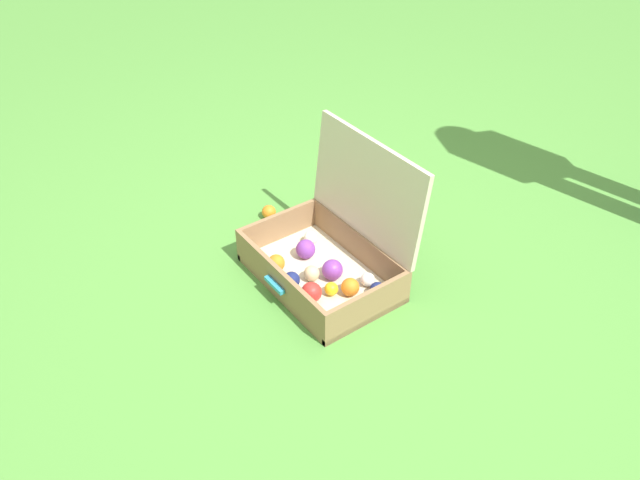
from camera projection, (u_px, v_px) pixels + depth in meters
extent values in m
plane|color=#4C8C38|center=(337.00, 292.00, 2.43)|extent=(16.00, 16.00, 0.00)
cube|color=beige|center=(320.00, 277.00, 2.48)|extent=(0.60, 0.39, 0.03)
cube|color=olive|center=(279.00, 229.00, 2.63)|extent=(0.02, 0.39, 0.15)
cube|color=olive|center=(368.00, 307.00, 2.25)|extent=(0.02, 0.39, 0.15)
cube|color=olive|center=(279.00, 284.00, 2.35)|extent=(0.56, 0.02, 0.15)
cube|color=olive|center=(358.00, 247.00, 2.53)|extent=(0.56, 0.02, 0.15)
cube|color=beige|center=(367.00, 188.00, 2.38)|extent=(0.60, 0.06, 0.39)
cube|color=teal|center=(274.00, 285.00, 2.34)|extent=(0.11, 0.02, 0.02)
sphere|color=navy|center=(378.00, 290.00, 2.36)|extent=(0.06, 0.06, 0.06)
sphere|color=purple|center=(332.00, 270.00, 2.43)|extent=(0.08, 0.08, 0.08)
sphere|color=white|center=(368.00, 280.00, 2.41)|extent=(0.05, 0.05, 0.05)
sphere|color=white|center=(310.00, 238.00, 2.61)|extent=(0.05, 0.05, 0.05)
sphere|color=purple|center=(306.00, 249.00, 2.54)|extent=(0.08, 0.08, 0.08)
sphere|color=orange|center=(350.00, 287.00, 2.36)|extent=(0.07, 0.07, 0.07)
sphere|color=#D1B784|center=(312.00, 273.00, 2.43)|extent=(0.06, 0.06, 0.06)
sphere|color=red|center=(311.00, 292.00, 2.34)|extent=(0.08, 0.08, 0.08)
sphere|color=orange|center=(276.00, 263.00, 2.47)|extent=(0.07, 0.07, 0.07)
sphere|color=yellow|center=(331.00, 289.00, 2.37)|extent=(0.05, 0.05, 0.05)
sphere|color=navy|center=(291.00, 280.00, 2.40)|extent=(0.06, 0.06, 0.06)
sphere|color=orange|center=(269.00, 212.00, 2.80)|extent=(0.06, 0.06, 0.06)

